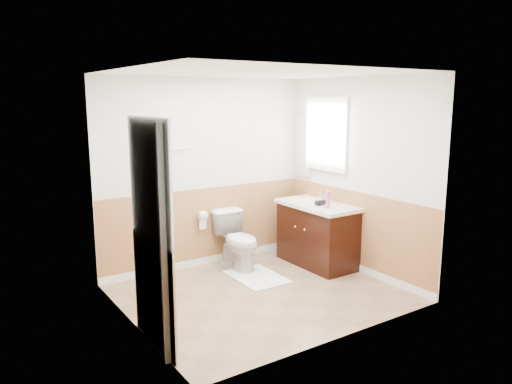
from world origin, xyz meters
TOP-DOWN VIEW (x-y plane):
  - floor at (0.00, 0.00)m, footprint 3.00×3.00m
  - ceiling at (0.00, 0.00)m, footprint 3.00×3.00m
  - wall_back at (0.00, 1.30)m, footprint 3.00×0.00m
  - wall_front at (0.00, -1.30)m, footprint 3.00×0.00m
  - wall_left at (-1.50, 0.00)m, footprint 0.00×3.00m
  - wall_right at (1.50, 0.00)m, footprint 0.00×3.00m
  - wainscot_back at (0.00, 1.29)m, footprint 3.00×0.00m
  - wainscot_front at (0.00, -1.29)m, footprint 3.00×0.00m
  - wainscot_left at (-1.49, 0.00)m, footprint 0.00×2.60m
  - wainscot_right at (1.49, 0.00)m, footprint 0.00×2.60m
  - toilet at (0.25, 0.90)m, footprint 0.44×0.75m
  - bath_mat at (0.25, 0.45)m, footprint 0.57×0.81m
  - vanity_cabinet at (1.21, 0.43)m, footprint 0.55×1.10m
  - vanity_knob_left at (0.91, 0.33)m, footprint 0.03×0.03m
  - vanity_knob_right at (0.91, 0.53)m, footprint 0.03×0.03m
  - countertop at (1.20, 0.43)m, footprint 0.60×1.15m
  - sink_basin at (1.21, 0.58)m, footprint 0.36×0.36m
  - faucet at (1.39, 0.58)m, footprint 0.02×0.02m
  - lotion_bottle at (1.11, 0.12)m, footprint 0.05×0.05m
  - soap_dispenser at (1.33, 0.37)m, footprint 0.09×0.09m
  - hair_dryer_body at (1.16, 0.33)m, footprint 0.14×0.07m
  - hair_dryer_handle at (1.13, 0.29)m, footprint 0.03×0.03m
  - mirror_panel at (1.48, 1.10)m, footprint 0.02×0.35m
  - window_frame at (1.47, 0.59)m, footprint 0.04×0.80m
  - window_glass at (1.49, 0.59)m, footprint 0.01×0.70m
  - door at (-1.40, -0.45)m, footprint 0.29×0.78m
  - door_frame at (-1.48, -0.45)m, footprint 0.02×0.92m
  - door_knob at (-1.34, -0.12)m, footprint 0.06×0.06m
  - towel_bar at (-0.55, 1.25)m, footprint 0.62×0.02m
  - tp_holder_bar at (-0.10, 1.23)m, footprint 0.14×0.02m
  - tp_roll at (-0.10, 1.23)m, footprint 0.10×0.11m
  - tp_sheet at (-0.10, 1.23)m, footprint 0.10×0.01m

SIDE VIEW (x-z plane):
  - floor at x=0.00m, z-range 0.00..0.00m
  - bath_mat at x=0.25m, z-range 0.00..0.02m
  - toilet at x=0.25m, z-range 0.00..0.76m
  - vanity_cabinet at x=1.21m, z-range 0.00..0.80m
  - wainscot_back at x=0.00m, z-range -1.00..2.00m
  - wainscot_front at x=0.00m, z-range -1.00..2.00m
  - wainscot_left at x=-1.49m, z-range -0.80..1.80m
  - wainscot_right at x=1.49m, z-range -0.80..1.80m
  - vanity_knob_left at x=0.91m, z-range 0.53..0.57m
  - vanity_knob_right at x=0.91m, z-range 0.53..0.57m
  - tp_sheet at x=-0.10m, z-range 0.51..0.67m
  - tp_holder_bar at x=-0.10m, z-range 0.69..0.71m
  - tp_roll at x=-0.10m, z-range 0.64..0.76m
  - countertop at x=1.20m, z-range 0.80..0.85m
  - hair_dryer_handle at x=1.13m, z-range 0.82..0.89m
  - sink_basin at x=1.21m, z-range 0.85..0.87m
  - hair_dryer_body at x=1.16m, z-range 0.85..0.92m
  - faucet at x=1.39m, z-range 0.85..0.99m
  - soap_dispenser at x=1.33m, z-range 0.85..1.02m
  - door_knob at x=-1.34m, z-range 0.92..0.98m
  - lotion_bottle at x=1.11m, z-range 0.85..1.07m
  - door at x=-1.40m, z-range 0.00..2.04m
  - door_frame at x=-1.48m, z-range -0.02..2.08m
  - wall_back at x=0.00m, z-range -0.25..2.75m
  - wall_front at x=0.00m, z-range -0.25..2.75m
  - wall_left at x=-1.50m, z-range -0.25..2.75m
  - wall_right at x=1.50m, z-range -0.25..2.75m
  - mirror_panel at x=1.48m, z-range 1.10..2.00m
  - towel_bar at x=-0.55m, z-range 1.59..1.61m
  - window_frame at x=1.47m, z-range 1.25..2.25m
  - window_glass at x=1.49m, z-range 1.30..2.20m
  - ceiling at x=0.00m, z-range 2.50..2.50m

